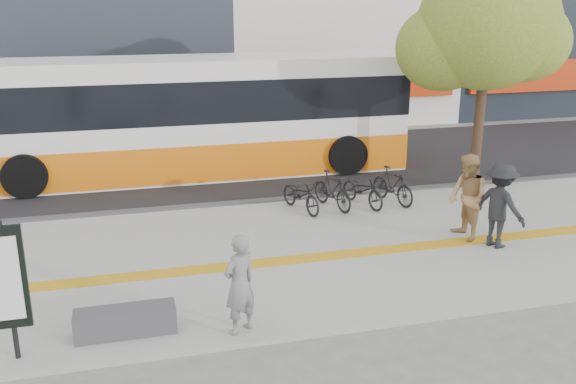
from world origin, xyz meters
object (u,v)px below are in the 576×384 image
object	(u,v)px
signboard	(7,280)
bus	(189,120)
bench	(126,321)
pedestrian_dark	(500,205)
seated_woman	(239,284)
street_tree	(484,29)
pedestrian_tan	(468,198)

from	to	relation	value
signboard	bus	size ratio (longest dim) A/B	0.16
bench	pedestrian_dark	xyz separation A→B (m)	(7.92, 1.80, 0.72)
bench	bus	size ratio (longest dim) A/B	0.12
signboard	seated_woman	xyz separation A→B (m)	(3.40, -0.09, -0.44)
signboard	bus	xyz separation A→B (m)	(3.76, 10.01, 0.36)
street_tree	seated_woman	world-z (taller)	street_tree
bus	signboard	bearing A→B (deg)	-110.59
pedestrian_dark	signboard	bearing A→B (deg)	79.65
street_tree	bench	bearing A→B (deg)	-148.38
bus	seated_woman	distance (m)	10.14
bus	pedestrian_dark	bearing A→B (deg)	-53.89
bus	street_tree	bearing A→B (deg)	-25.77
bench	signboard	size ratio (longest dim) A/B	0.73
seated_woman	street_tree	bearing A→B (deg)	-172.07
seated_woman	bus	bearing A→B (deg)	-122.93
seated_woman	pedestrian_tan	xyz separation A→B (m)	(5.68, 2.77, 0.13)
signboard	street_tree	size ratio (longest dim) A/B	0.35
signboard	seated_woman	size ratio (longest dim) A/B	1.30
street_tree	pedestrian_tan	xyz separation A→B (m)	(-2.30, -3.65, -3.46)
street_tree	bus	world-z (taller)	street_tree
seated_woman	pedestrian_tan	bearing A→B (deg)	175.16
street_tree	bus	distance (m)	8.91
bench	pedestrian_tan	size ratio (longest dim) A/B	0.82
pedestrian_dark	bench	bearing A→B (deg)	79.98
bus	pedestrian_tan	world-z (taller)	bus
bench	pedestrian_tan	bearing A→B (deg)	17.62
signboard	pedestrian_dark	distance (m)	9.76
signboard	street_tree	world-z (taller)	street_tree
pedestrian_tan	seated_woman	bearing A→B (deg)	-64.78
bench	pedestrian_dark	world-z (taller)	pedestrian_dark
street_tree	bus	size ratio (longest dim) A/B	0.47
signboard	pedestrian_tan	size ratio (longest dim) A/B	1.13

